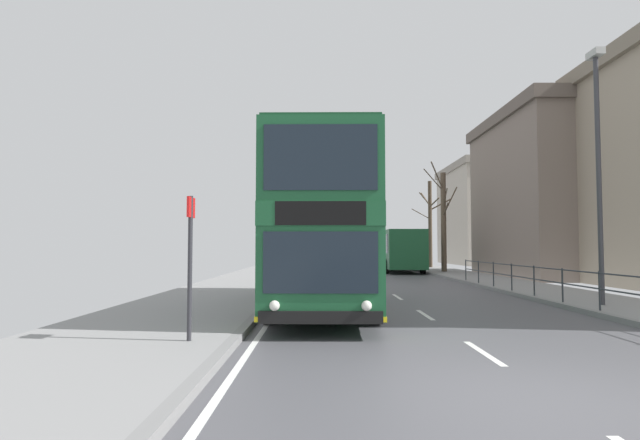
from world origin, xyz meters
name	(u,v)px	position (x,y,z in m)	size (l,w,h in m)	color
ground	(494,395)	(-0.72, 0.00, 0.04)	(15.80, 140.00, 0.20)	#4D4D52
double_decker_bus_main	(323,228)	(-2.67, 8.64, 2.30)	(2.75, 10.25, 4.39)	#19512D
background_bus_far_lane	(400,249)	(2.90, 30.83, 1.60)	(2.73, 9.27, 2.90)	#19512D
pedestrian_railing_far_kerb	(564,279)	(4.45, 9.20, 0.82)	(0.05, 20.30, 1.01)	#2D3338
bus_stop_sign_near	(191,251)	(-5.02, 2.93, 1.70)	(0.08, 0.44, 2.53)	#2D2D33
street_lamp_far_side	(600,155)	(5.24, 8.50, 4.40)	(0.28, 0.60, 7.32)	#38383D
bare_tree_far_00	(445,220)	(5.49, 28.09, 3.58)	(2.49, 2.44, 7.17)	brown
bare_tree_far_01	(431,221)	(6.13, 35.18, 3.81)	(3.06, 3.28, 6.93)	#4C3D2D
background_building_00	(587,194)	(13.41, 24.96, 4.98)	(11.06, 11.89, 9.92)	slate
background_building_01	(494,214)	(15.05, 46.80, 5.12)	(8.97, 12.73, 10.18)	#B2A899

